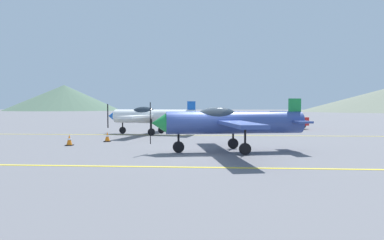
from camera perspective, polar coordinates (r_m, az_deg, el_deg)
The scene contains 9 objects.
ground_plane at distance 14.30m, azimuth 2.38°, elevation -5.84°, with size 400.00×400.00×0.00m, color slate.
apron_line_near at distance 10.91m, azimuth 1.94°, elevation -8.40°, with size 80.00×0.16×0.01m, color yellow.
apron_line_far at distance 22.85m, azimuth 2.91°, elevation -2.73°, with size 80.00×0.16×0.01m, color yellow.
airplane_near at distance 14.57m, azimuth 6.58°, elevation -0.32°, with size 7.08×8.08×2.42m.
airplane_mid at distance 23.85m, azimuth -7.33°, elevation 0.74°, with size 7.08×8.08×2.42m.
car_sedan at distance 31.52m, azimuth 16.01°, elevation 0.13°, with size 4.02×4.52×1.62m.
traffic_cone_front at distance 18.08m, azimuth -20.93°, elevation -3.34°, with size 0.36×0.36×0.59m.
traffic_cone_side at distance 19.38m, azimuth -14.79°, elevation -2.89°, with size 0.36×0.36×0.59m.
hill_left at distance 174.04m, azimuth -21.70°, elevation 3.68°, with size 55.61×55.61×12.81m, color #4C6651.
Camera 1 is at (0.34, -14.15, 2.05)m, focal length 30.07 mm.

